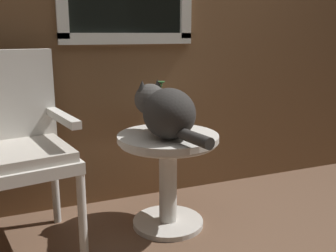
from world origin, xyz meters
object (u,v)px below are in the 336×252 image
at_px(pewter_vase_with_ivy, 159,116).
at_px(wicker_side_table, 168,162).
at_px(cat, 166,111).
at_px(wicker_chair, 10,141).

bearing_deg(pewter_vase_with_ivy, wicker_side_table, -83.81).
bearing_deg(pewter_vase_with_ivy, cat, -97.29).
bearing_deg(wicker_side_table, pewter_vase_with_ivy, 96.19).
bearing_deg(cat, pewter_vase_with_ivy, 82.71).
xyz_separation_m(wicker_chair, cat, (0.80, -0.14, 0.12)).
bearing_deg(wicker_chair, cat, -9.78).
relative_size(wicker_chair, pewter_vase_with_ivy, 3.60).
distance_m(wicker_side_table, wicker_chair, 0.86).
distance_m(cat, pewter_vase_with_ivy, 0.17).
bearing_deg(cat, wicker_chair, 170.22).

